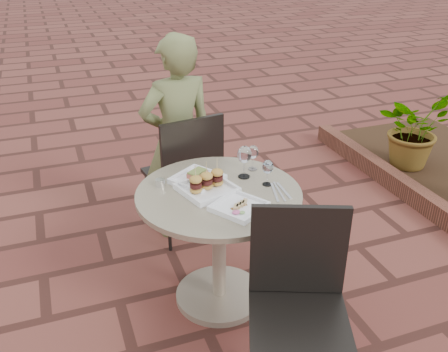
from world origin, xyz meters
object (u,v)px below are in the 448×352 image
object	(u,v)px
chair_far	(187,168)
plate_salmon	(197,178)
chair_near	(299,291)
diner	(178,140)
plate_sliders	(207,185)
cafe_table	(219,230)
plate_tuna	(239,206)

from	to	relation	value
chair_far	plate_salmon	size ratio (longest dim) A/B	2.77
chair_near	diner	distance (m)	1.51
diner	plate_sliders	size ratio (longest dim) A/B	4.30
plate_salmon	plate_sliders	distance (m)	0.12
plate_salmon	chair_near	bearing A→B (deg)	-76.27
chair_near	chair_far	bearing A→B (deg)	116.83
diner	chair_near	bearing A→B (deg)	87.39
plate_salmon	diner	bearing A→B (deg)	84.36
chair_far	plate_sliders	bearing A→B (deg)	74.38
cafe_table	chair_near	size ratio (longest dim) A/B	0.97
chair_near	plate_sliders	distance (m)	0.77
plate_salmon	plate_sliders	bearing A→B (deg)	-83.51
chair_far	plate_salmon	world-z (taller)	chair_far
cafe_table	plate_sliders	size ratio (longest dim) A/B	2.71
chair_near	plate_sliders	bearing A→B (deg)	127.07
cafe_table	diner	world-z (taller)	diner
chair_near	plate_tuna	bearing A→B (deg)	123.72
chair_far	plate_salmon	xyz separation A→B (m)	(-0.09, -0.55, 0.20)
cafe_table	plate_sliders	bearing A→B (deg)	151.93
chair_far	plate_sliders	size ratio (longest dim) A/B	2.80
chair_near	diner	world-z (taller)	diner
chair_near	diner	size ratio (longest dim) A/B	0.65
chair_near	plate_sliders	xyz separation A→B (m)	(-0.19, 0.72, 0.22)
plate_sliders	plate_tuna	size ratio (longest dim) A/B	1.03
chair_near	plate_salmon	bearing A→B (deg)	125.87
chair_near	diner	bearing A→B (deg)	117.56
cafe_table	plate_sliders	distance (m)	0.29
diner	plate_salmon	bearing A→B (deg)	76.33
plate_sliders	plate_tuna	bearing A→B (deg)	-68.55
cafe_table	plate_tuna	size ratio (longest dim) A/B	2.79
plate_salmon	plate_sliders	xyz separation A→B (m)	(0.01, -0.12, 0.02)
plate_tuna	diner	bearing A→B (deg)	92.42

